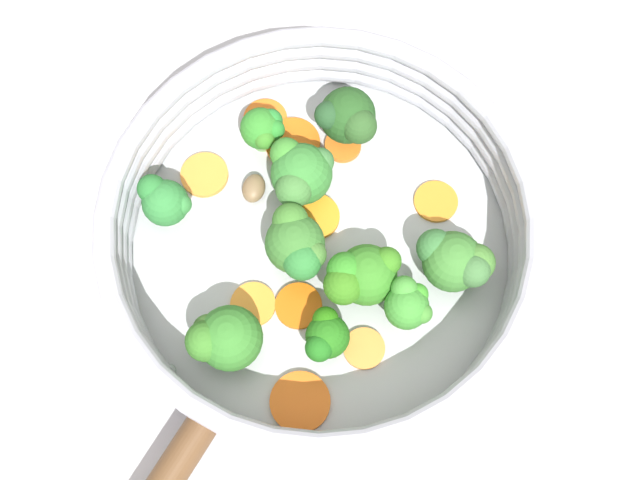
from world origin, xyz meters
The scene contains 26 objects.
ground_plane centered at (0.00, 0.00, 0.00)m, with size 4.00×4.00×0.00m, color #B7B5BC.
skillet centered at (0.00, 0.00, 0.01)m, with size 0.29×0.29×0.02m, color #B2B5B7.
skillet_rim_wall centered at (0.00, 0.00, 0.05)m, with size 0.31×0.31×0.06m.
skillet_rivet_left centered at (0.05, -0.13, 0.02)m, with size 0.01×0.01×0.01m, color #AFB8B9.
skillet_rivet_right centered at (0.11, -0.08, 0.02)m, with size 0.01×0.01×0.01m, color #AEB1B7.
carrot_slice_0 centered at (0.08, 0.00, 0.02)m, with size 0.03×0.03×0.00m, color orange.
carrot_slice_1 centered at (0.00, 0.10, 0.02)m, with size 0.03×0.03×0.00m, color orange.
carrot_slice_2 centered at (-0.07, 0.05, 0.02)m, with size 0.03×0.03×0.00m, color orange.
carrot_slice_3 centered at (-0.09, 0.01, 0.02)m, with size 0.04×0.04×0.00m, color orange.
carrot_slice_4 centered at (0.04, -0.03, 0.02)m, with size 0.03×0.03×0.00m, color #DC5D0F.
carrot_slice_5 centered at (-0.12, 0.00, 0.02)m, with size 0.03×0.03×0.00m, color orange.
carrot_slice_6 centered at (0.10, -0.06, 0.02)m, with size 0.04×0.04×0.00m, color orange.
carrot_slice_7 centered at (-0.09, -0.06, 0.02)m, with size 0.04×0.04×0.00m, color orange.
carrot_slice_8 centered at (0.02, -0.06, 0.02)m, with size 0.03×0.03×0.00m, color orange.
carrot_slice_9 centered at (-0.02, 0.01, 0.02)m, with size 0.04×0.04×0.01m, color orange.
broccoli_floret_0 centered at (-0.10, -0.01, 0.04)m, with size 0.03×0.04×0.04m.
broccoli_floret_1 centered at (0.07, 0.04, 0.04)m, with size 0.04×0.03×0.05m.
broccoli_floret_2 centered at (0.00, -0.02, 0.05)m, with size 0.06×0.04×0.05m.
broccoli_floret_3 centered at (0.05, 0.08, 0.04)m, with size 0.05×0.05×0.05m.
broccoli_floret_4 centered at (0.04, 0.02, 0.04)m, with size 0.04×0.05×0.05m.
broccoli_floret_5 centered at (-0.08, 0.05, 0.04)m, with size 0.05×0.05×0.05m.
broccoli_floret_6 centered at (0.07, -0.02, 0.04)m, with size 0.04×0.03×0.04m.
broccoli_floret_7 centered at (-0.05, 0.00, 0.04)m, with size 0.05×0.05×0.05m.
broccoli_floret_8 centered at (0.05, -0.09, 0.05)m, with size 0.05×0.05×0.05m.
broccoli_floret_9 centered at (-0.07, -0.09, 0.04)m, with size 0.04×0.04×0.05m.
mushroom_piece_0 centered at (-0.06, -0.03, 0.02)m, with size 0.02×0.02×0.01m, color brown.
Camera 1 is at (0.17, -0.07, 0.54)m, focal length 42.00 mm.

